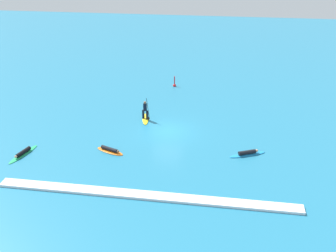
{
  "coord_description": "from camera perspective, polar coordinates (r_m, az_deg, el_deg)",
  "views": [
    {
      "loc": [
        4.8,
        -31.35,
        15.65
      ],
      "look_at": [
        0.0,
        0.0,
        0.5
      ],
      "focal_mm": 41.78,
      "sensor_mm": 36.0,
      "label": 1
    }
  ],
  "objects": [
    {
      "name": "ground_plane",
      "position": [
        35.36,
        0.0,
        -0.73
      ],
      "size": [
        120.0,
        120.0,
        0.0
      ],
      "primitive_type": "plane",
      "color": "teal",
      "rests_on": "ground"
    },
    {
      "name": "surfer_on_blue_board",
      "position": [
        32.08,
        11.54,
        -3.93
      ],
      "size": [
        3.07,
        1.85,
        0.42
      ],
      "rotation": [
        0.0,
        0.0,
        0.43
      ],
      "color": "#1E8CD1",
      "rests_on": "ground_plane"
    },
    {
      "name": "surfer_on_green_board",
      "position": [
        33.58,
        -20.39,
        -3.73
      ],
      "size": [
        1.31,
        3.33,
        0.38
      ],
      "rotation": [
        0.0,
        0.0,
        4.48
      ],
      "color": "#23B266",
      "rests_on": "ground_plane"
    },
    {
      "name": "surfer_on_orange_board",
      "position": [
        32.26,
        -8.47,
        -3.51
      ],
      "size": [
        2.6,
        1.59,
        0.39
      ],
      "rotation": [
        0.0,
        0.0,
        5.91
      ],
      "color": "orange",
      "rests_on": "ground_plane"
    },
    {
      "name": "surfer_on_yellow_board",
      "position": [
        37.45,
        -3.34,
        1.77
      ],
      "size": [
        1.09,
        2.62,
        2.29
      ],
      "rotation": [
        0.0,
        0.0,
        4.92
      ],
      "color": "yellow",
      "rests_on": "ground_plane"
    },
    {
      "name": "marker_buoy",
      "position": [
        46.32,
        0.96,
        6.06
      ],
      "size": [
        0.37,
        0.37,
        1.31
      ],
      "color": "red",
      "rests_on": "ground_plane"
    },
    {
      "name": "wave_crest",
      "position": [
        26.76,
        -3.33,
        -10.07
      ],
      "size": [
        20.71,
        0.9,
        0.18
      ],
      "primitive_type": "cube",
      "color": "white",
      "rests_on": "ground_plane"
    }
  ]
}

